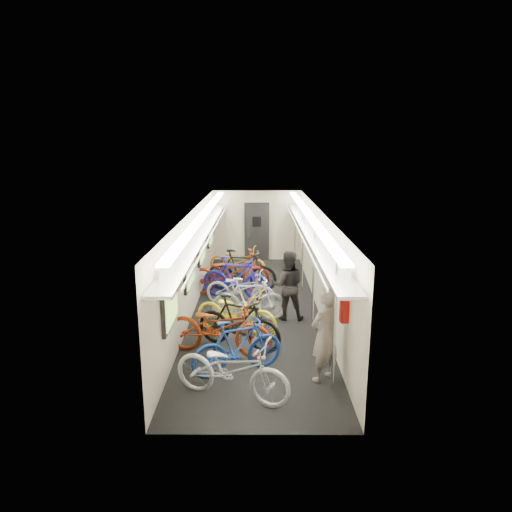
{
  "coord_description": "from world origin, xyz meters",
  "views": [
    {
      "loc": [
        0.04,
        -10.51,
        3.85
      ],
      "look_at": [
        -0.01,
        0.72,
        1.15
      ],
      "focal_mm": 32.0,
      "sensor_mm": 36.0,
      "label": 1
    }
  ],
  "objects_px": {
    "bicycle_0": "(232,369)",
    "passenger_mid": "(288,285)",
    "bicycle_1": "(237,347)",
    "backpack": "(348,311)",
    "passenger_near": "(325,335)"
  },
  "relations": [
    {
      "from": "bicycle_0",
      "to": "passenger_mid",
      "type": "distance_m",
      "value": 3.6
    },
    {
      "from": "bicycle_1",
      "to": "backpack",
      "type": "bearing_deg",
      "value": -123.79
    },
    {
      "from": "bicycle_0",
      "to": "passenger_mid",
      "type": "xyz_separation_m",
      "value": [
        1.07,
        3.43,
        0.29
      ]
    },
    {
      "from": "bicycle_1",
      "to": "passenger_near",
      "type": "relative_size",
      "value": 1.03
    },
    {
      "from": "backpack",
      "to": "bicycle_0",
      "type": "bearing_deg",
      "value": -173.17
    },
    {
      "from": "bicycle_0",
      "to": "passenger_near",
      "type": "height_order",
      "value": "passenger_near"
    },
    {
      "from": "passenger_near",
      "to": "backpack",
      "type": "xyz_separation_m",
      "value": [
        0.35,
        -0.11,
        0.47
      ]
    },
    {
      "from": "bicycle_1",
      "to": "bicycle_0",
      "type": "bearing_deg",
      "value": 152.96
    },
    {
      "from": "backpack",
      "to": "passenger_mid",
      "type": "bearing_deg",
      "value": 96.95
    },
    {
      "from": "bicycle_1",
      "to": "backpack",
      "type": "distance_m",
      "value": 2.0
    },
    {
      "from": "bicycle_1",
      "to": "passenger_mid",
      "type": "relative_size",
      "value": 1.05
    },
    {
      "from": "passenger_near",
      "to": "backpack",
      "type": "height_order",
      "value": "passenger_near"
    },
    {
      "from": "bicycle_0",
      "to": "passenger_near",
      "type": "distance_m",
      "value": 1.66
    },
    {
      "from": "bicycle_0",
      "to": "passenger_mid",
      "type": "bearing_deg",
      "value": 4.05
    },
    {
      "from": "bicycle_1",
      "to": "backpack",
      "type": "relative_size",
      "value": 4.39
    }
  ]
}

